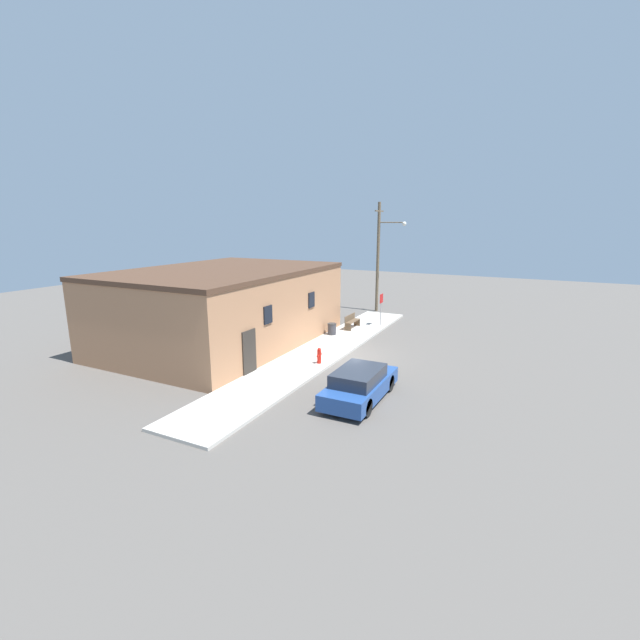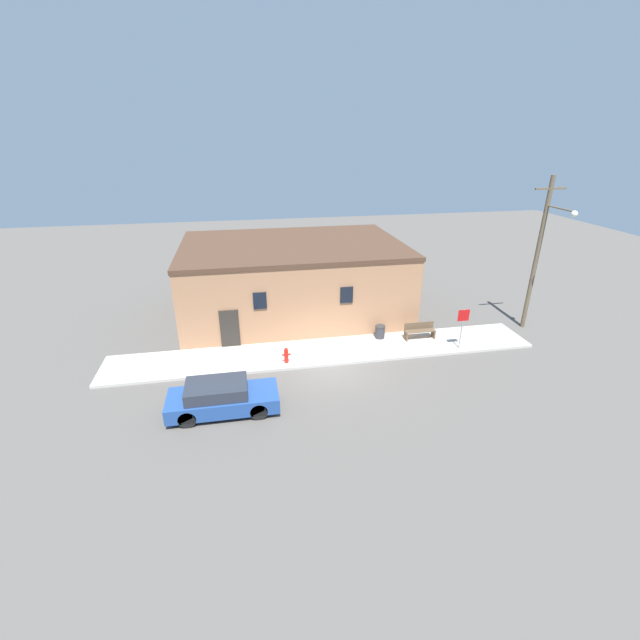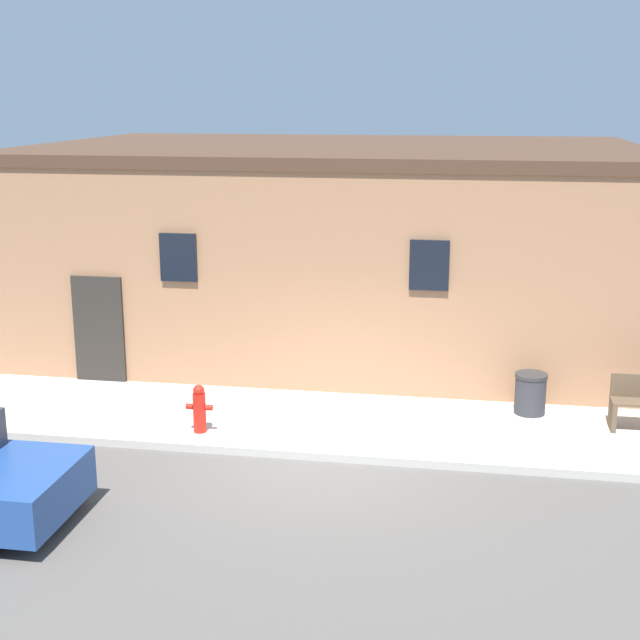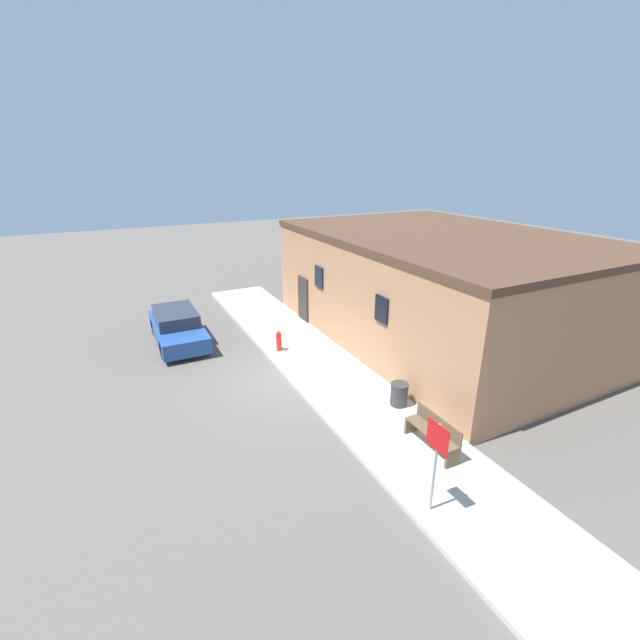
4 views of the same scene
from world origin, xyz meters
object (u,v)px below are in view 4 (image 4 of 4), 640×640
Objects in this scene: fire_hydrant at (279,341)px; bench at (433,432)px; stop_sign at (436,452)px; parked_car at (177,327)px; trash_bin at (399,394)px.

bench reaches higher than fire_hydrant.
stop_sign reaches higher than fire_hydrant.
stop_sign is (9.18, -0.13, 1.10)m from fire_hydrant.
fire_hydrant is at bearing 47.96° from parked_car.
bench is at bearing 24.03° from parked_car.
fire_hydrant is 5.72m from trash_bin.
stop_sign reaches higher than trash_bin.
stop_sign is at bearing -41.78° from bench.
parked_car is (-3.04, -3.37, 0.12)m from fire_hydrant.
trash_bin is at bearing 167.26° from bench.
fire_hydrant is at bearing 179.21° from stop_sign.
bench is at bearing 138.22° from stop_sign.
stop_sign is at bearing 14.87° from parked_car.
parked_car is at bearing -165.13° from stop_sign.
fire_hydrant is 0.37× the size of stop_sign.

